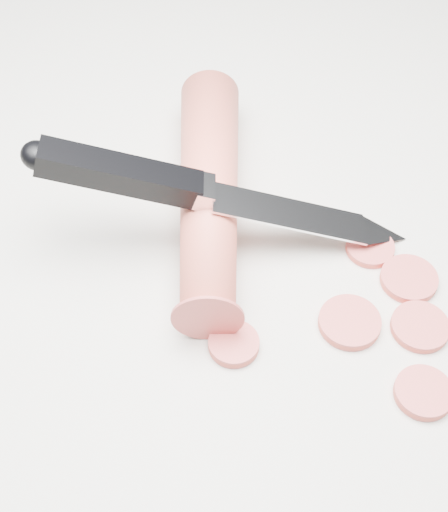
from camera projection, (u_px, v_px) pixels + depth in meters
ground at (270, 238)px, 0.49m from camera, size 2.40×2.40×0.00m
carrot at (209, 191)px, 0.48m from camera, size 0.14×0.19×0.04m
carrot_slice_0 at (234, 344)px, 0.43m from camera, size 0.03×0.03×0.01m
carrot_slice_1 at (423, 393)px, 0.41m from camera, size 0.03×0.03×0.01m
carrot_slice_2 at (350, 322)px, 0.44m from camera, size 0.04×0.04×0.01m
carrot_slice_3 at (409, 279)px, 0.46m from camera, size 0.04×0.04×0.01m
carrot_slice_4 at (420, 327)px, 0.44m from camera, size 0.04×0.04×0.01m
carrot_slice_5 at (370, 248)px, 0.48m from camera, size 0.03×0.03×0.01m
kitchen_knife at (226, 193)px, 0.45m from camera, size 0.23×0.16×0.09m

